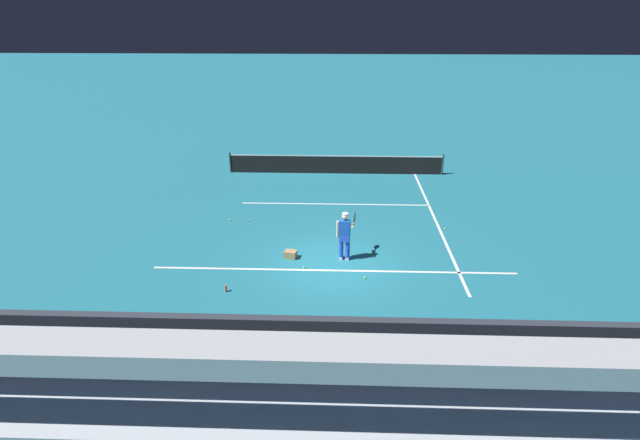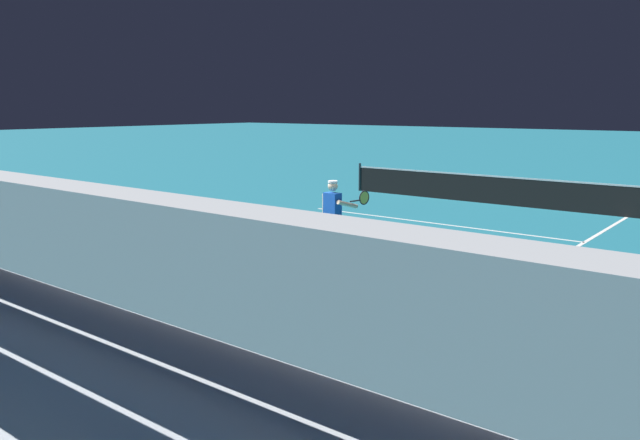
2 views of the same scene
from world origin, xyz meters
TOP-DOWN VIEW (x-y plane):
  - ground_plane at (0.00, 0.00)m, footprint 160.00×160.00m
  - court_baseline_white at (0.00, -0.50)m, footprint 12.00×0.10m
  - court_sideline_white at (4.11, 4.00)m, footprint 0.10×12.00m
  - court_service_line_white at (0.00, 5.50)m, footprint 8.22×0.10m
  - back_wall_sponsor_board at (0.01, -4.87)m, footprint 21.59×0.25m
  - tennis_player at (0.36, 0.34)m, footprint 0.67×0.97m
  - ball_box_cardboard at (-1.50, 0.37)m, footprint 0.46×0.38m
  - tennis_ball_far_right at (-0.99, -0.36)m, footprint 0.07×0.07m
  - tennis_ball_on_baseline at (-3.49, 3.48)m, footprint 0.07×0.07m
  - tennis_ball_midcourt at (-4.28, 3.54)m, footprint 0.07×0.07m
  - tennis_ball_toward_net at (4.32, 2.95)m, footprint 0.07×0.07m
  - tennis_ball_stray_back at (1.00, -1.01)m, footprint 0.07×0.07m
  - water_bottle at (-3.28, -1.94)m, footprint 0.07×0.07m
  - tennis_net at (0.00, 9.89)m, footprint 11.09×0.09m

SIDE VIEW (x-z plane):
  - ground_plane at x=0.00m, z-range 0.00..0.00m
  - court_baseline_white at x=0.00m, z-range 0.00..0.01m
  - court_sideline_white at x=4.11m, z-range 0.00..0.01m
  - court_service_line_white at x=0.00m, z-range 0.00..0.01m
  - tennis_ball_far_right at x=-0.99m, z-range 0.00..0.07m
  - tennis_ball_on_baseline at x=-3.49m, z-range 0.00..0.07m
  - tennis_ball_midcourt at x=-4.28m, z-range 0.00..0.07m
  - tennis_ball_toward_net at x=4.32m, z-range 0.00..0.07m
  - tennis_ball_stray_back at x=1.00m, z-range 0.00..0.07m
  - water_bottle at x=-3.28m, z-range 0.00..0.22m
  - ball_box_cardboard at x=-1.50m, z-range 0.00..0.26m
  - tennis_net at x=0.00m, z-range -0.04..1.03m
  - back_wall_sponsor_board at x=0.01m, z-range 0.00..1.10m
  - tennis_player at x=0.36m, z-range 0.04..1.75m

